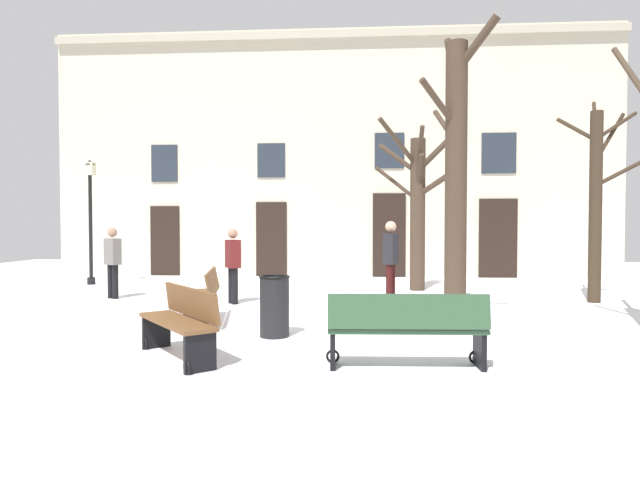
% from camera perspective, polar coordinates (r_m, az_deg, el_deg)
% --- Properties ---
extents(ground_plane, '(29.27, 29.27, 0.00)m').
position_cam_1_polar(ground_plane, '(10.21, -0.57, -7.93)').
color(ground_plane, white).
extents(building_facade, '(18.29, 0.60, 7.99)m').
position_cam_1_polar(building_facade, '(17.73, 1.39, 9.28)').
color(building_facade, beige).
rests_on(building_facade, ground).
extents(tree_center, '(2.24, 1.39, 4.31)m').
position_cam_1_polar(tree_center, '(14.01, 10.37, 3.80)').
color(tree_center, '#423326').
rests_on(tree_center, ground).
extents(tree_foreground, '(1.99, 1.03, 4.53)m').
position_cam_1_polar(tree_foreground, '(13.13, 27.32, 3.96)').
color(tree_foreground, '#382B1E').
rests_on(tree_foreground, ground).
extents(tree_right_of_center, '(1.33, 1.77, 5.21)m').
position_cam_1_polar(tree_right_of_center, '(9.45, 14.23, 6.90)').
color(tree_right_of_center, '#423326').
rests_on(tree_right_of_center, ground).
extents(streetlamp, '(0.30, 0.30, 3.51)m').
position_cam_1_polar(streetlamp, '(16.43, -23.21, 3.15)').
color(streetlamp, black).
rests_on(streetlamp, ground).
extents(litter_bin, '(0.47, 0.47, 0.93)m').
position_cam_1_polar(litter_bin, '(8.23, -4.85, -6.98)').
color(litter_bin, black).
rests_on(litter_bin, ground).
extents(bench_near_lamp, '(1.38, 1.54, 0.90)m').
position_cam_1_polar(bench_near_lamp, '(7.12, -14.62, -8.35)').
color(bench_near_lamp, brown).
rests_on(bench_near_lamp, ground).
extents(bench_by_litter_bin, '(1.92, 0.57, 0.91)m').
position_cam_1_polar(bench_by_litter_bin, '(6.50, 9.20, -9.28)').
color(bench_by_litter_bin, '#2D4C33').
rests_on(bench_by_litter_bin, ground).
extents(bench_far_corner, '(0.79, 1.88, 0.92)m').
position_cam_1_polar(bench_far_corner, '(9.49, -12.14, -5.75)').
color(bench_far_corner, brown).
rests_on(bench_far_corner, ground).
extents(person_near_bench, '(0.35, 0.44, 1.77)m').
position_cam_1_polar(person_near_bench, '(11.53, 7.52, -1.88)').
color(person_near_bench, '#350F0F').
rests_on(person_near_bench, ground).
extents(person_by_shop_door, '(0.40, 0.44, 1.61)m').
position_cam_1_polar(person_by_shop_door, '(11.63, -9.23, -2.36)').
color(person_by_shop_door, black).
rests_on(person_by_shop_door, ground).
extents(person_crossing_plaza, '(0.44, 0.39, 1.62)m').
position_cam_1_polar(person_crossing_plaza, '(13.17, -21.16, -1.95)').
color(person_crossing_plaza, black).
rests_on(person_crossing_plaza, ground).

